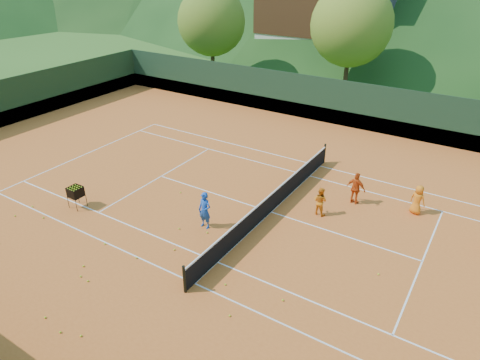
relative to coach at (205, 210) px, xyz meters
The scene contains 33 objects.
ground 3.15m from the coach, 54.79° to the left, with size 400.00×400.00×0.00m, color #2C541A.
clay_court 3.14m from the coach, 54.79° to the left, with size 40.00×24.00×0.02m, color #C15A1F.
coach is the anchor object (origin of this frame).
student_a 5.01m from the coach, 44.06° to the left, with size 0.62×0.49×1.29m, color orange.
student_b 6.94m from the coach, 48.59° to the left, with size 0.89×0.37×1.52m, color #D44A12.
student_c 9.20m from the coach, 39.15° to the left, with size 0.66×0.43×1.35m, color orange.
tennis_ball_0 6.71m from the coach, 87.19° to the right, with size 0.07×0.07×0.07m, color #BBE325.
tennis_ball_1 8.40m from the coach, 153.04° to the right, with size 0.07×0.07×0.07m, color #BBE325.
tennis_ball_2 7.10m from the coach, 152.79° to the right, with size 0.07×0.07×0.07m, color #BBE325.
tennis_ball_3 5.18m from the coach, 106.19° to the right, with size 0.07×0.07×0.07m, color #BBE325.
tennis_ball_4 5.04m from the coach, 116.35° to the right, with size 0.07×0.07×0.07m, color #BBE325.
tennis_ball_5 1.34m from the coach, 137.86° to the right, with size 0.07×0.07×0.07m, color #BBE325.
tennis_ball_6 3.77m from the coach, 42.89° to the right, with size 0.07×0.07×0.07m, color #BBE325.
tennis_ball_7 2.08m from the coach, 91.54° to the right, with size 0.07×0.07×0.07m, color #BBE325.
tennis_ball_8 4.12m from the coach, 129.80° to the right, with size 0.07×0.07×0.07m, color #BBE325.
tennis_ball_9 5.29m from the coach, 110.55° to the right, with size 0.07×0.07×0.07m, color #BBE325.
tennis_ball_10 6.92m from the coach, 100.12° to the right, with size 0.07×0.07×0.07m, color #BBE325.
tennis_ball_13 3.30m from the coach, 106.64° to the right, with size 0.07×0.07×0.07m, color #BBE325.
tennis_ball_14 5.18m from the coach, 44.97° to the right, with size 0.07×0.07×0.07m, color #BBE325.
tennis_ball_15 3.26m from the coach, 148.58° to the left, with size 0.07×0.07×0.07m, color #BBE325.
tennis_ball_16 0.91m from the coach, 44.95° to the right, with size 0.07×0.07×0.07m, color #BBE325.
tennis_ball_17 8.09m from the coach, 158.80° to the right, with size 0.07×0.07×0.07m, color #BBE325.
tennis_ball_19 7.08m from the coach, ahead, with size 0.07×0.07×0.07m, color #BBE325.
tennis_ball_20 1.69m from the coach, 12.81° to the right, with size 0.07×0.07×0.07m, color #BBE325.
tennis_ball_21 5.23m from the coach, 24.17° to the right, with size 0.07×0.07×0.07m, color #BBE325.
tennis_ball_22 6.95m from the coach, 92.54° to the right, with size 0.07×0.07×0.07m, color #BBE325.
court_lines 3.14m from the coach, 54.79° to the left, with size 23.83×11.03×0.00m.
tennis_net 3.05m from the coach, 54.79° to the left, with size 0.10×12.07×1.10m.
perimeter_fence 3.07m from the coach, 54.79° to the left, with size 40.40×24.24×3.00m.
ball_hopper 6.06m from the coach, 162.90° to the right, with size 0.57×0.57×1.00m.
chalet_left 33.86m from the coach, 104.25° to the left, with size 13.80×9.93×12.92m.
tree_a 25.28m from the coach, 124.83° to the left, with size 6.00×6.00×7.88m.
tree_b 23.01m from the coach, 95.71° to the left, with size 6.40×6.40×8.40m.
Camera 1 is at (7.43, -14.25, 10.10)m, focal length 32.00 mm.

